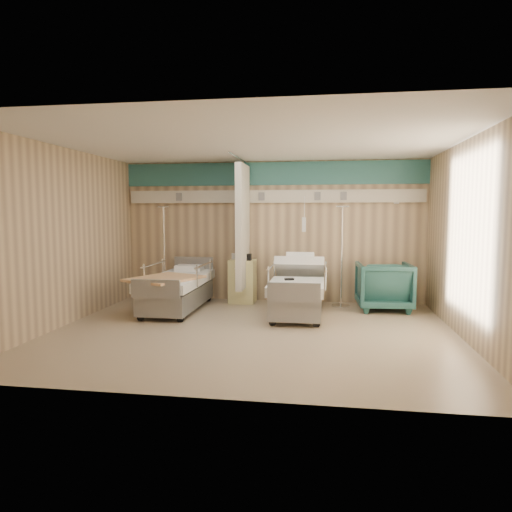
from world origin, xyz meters
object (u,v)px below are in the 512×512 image
(bed_right, at_px, (298,296))
(bedside_cabinet, at_px, (243,281))
(iv_stand_right, at_px, (341,286))
(bed_left, at_px, (177,293))
(iv_stand_left, at_px, (165,282))
(visitor_armchair, at_px, (384,286))

(bed_right, bearing_deg, bedside_cabinet, 141.95)
(bed_right, relative_size, iv_stand_right, 1.13)
(bedside_cabinet, distance_m, iv_stand_right, 1.93)
(bed_right, relative_size, bed_left, 1.00)
(bedside_cabinet, relative_size, iv_stand_right, 0.45)
(bed_right, distance_m, bed_left, 2.20)
(iv_stand_right, distance_m, iv_stand_left, 3.48)
(bedside_cabinet, height_order, iv_stand_right, iv_stand_right)
(iv_stand_left, bearing_deg, bed_left, -55.88)
(bedside_cabinet, distance_m, iv_stand_left, 1.56)
(iv_stand_right, bearing_deg, visitor_armchair, -12.58)
(bed_left, distance_m, iv_stand_right, 3.07)
(bed_right, distance_m, bedside_cabinet, 1.46)
(bedside_cabinet, distance_m, visitor_armchair, 2.70)
(bed_left, relative_size, iv_stand_left, 1.13)
(bed_right, bearing_deg, iv_stand_left, 164.58)
(bed_right, height_order, iv_stand_left, iv_stand_left)
(bed_left, bearing_deg, iv_stand_left, 124.12)
(bed_left, bearing_deg, bed_right, 0.00)
(visitor_armchair, xyz_separation_m, iv_stand_right, (-0.76, 0.17, -0.05))
(visitor_armchair, bearing_deg, iv_stand_left, -4.71)
(visitor_armchair, bearing_deg, bed_left, 6.40)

